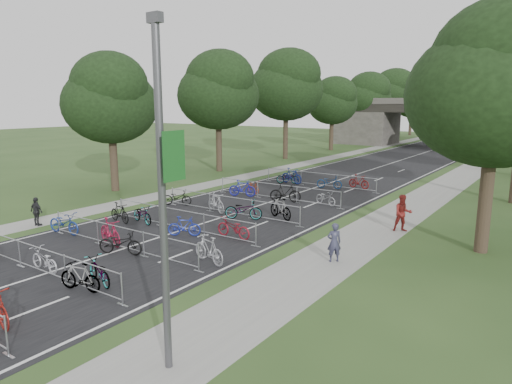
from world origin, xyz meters
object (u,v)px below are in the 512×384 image
Objects in this scene: overpass_bridge at (444,123)px; pedestrian_c at (37,212)px; pedestrian_a at (334,243)px; pedestrian_b at (403,213)px; lamppost at (163,195)px.

overpass_bridge reaches higher than pedestrian_c.
pedestrian_b is (0.87, 6.03, 0.13)m from pedestrian_a.
overpass_bridge is at bearing 97.53° from lamppost.
pedestrian_b is 18.81m from pedestrian_c.
pedestrian_c is at bearing 160.59° from lamppost.
pedestrian_c is (-15.13, 5.33, -3.52)m from lamppost.
pedestrian_c is at bearing -28.87° from pedestrian_a.
overpass_bridge reaches higher than pedestrian_a.
pedestrian_a is (8.33, -53.81, -2.73)m from overpass_bridge.
pedestrian_a is 0.86× the size of pedestrian_b.
overpass_bridge is at bearing -124.37° from pedestrian_a.
lamppost is 16.42m from pedestrian_c.
overpass_bridge is 54.52m from pedestrian_a.
pedestrian_b is (0.87, 15.21, -3.35)m from lamppost.
lamppost reaches higher than pedestrian_b.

